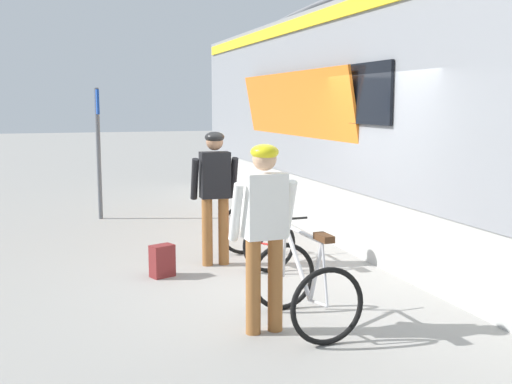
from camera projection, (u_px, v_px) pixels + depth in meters
name	position (u px, v px, depth m)	size (l,w,h in m)	color
ground_plane	(288.00, 275.00, 7.76)	(80.00, 80.00, 0.00)	gray
train_car	(481.00, 115.00, 8.31)	(3.19, 17.46, 3.88)	gray
cyclist_near_in_dark	(215.00, 186.00, 8.12)	(0.62, 0.32, 1.76)	#935B2D
cyclist_far_in_white	(264.00, 221.00, 5.70)	(0.62, 0.33, 1.76)	#935B2D
bicycle_near_red	(256.00, 233.00, 8.32)	(0.74, 1.09, 0.99)	black
bicycle_far_silver	(304.00, 286.00, 5.94)	(0.74, 1.09, 0.99)	black
backpack_on_platform	(162.00, 261.00, 7.67)	(0.28, 0.18, 0.40)	maroon
platform_sign_post	(98.00, 131.00, 11.33)	(0.08, 0.70, 2.40)	#595B60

